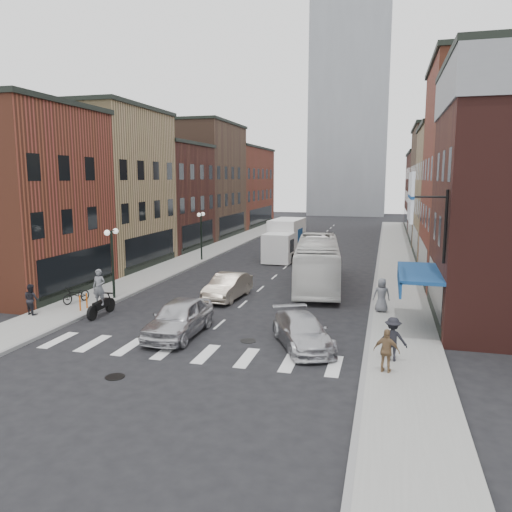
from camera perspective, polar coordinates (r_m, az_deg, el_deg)
The scene contains 32 objects.
ground at distance 23.32m, azimuth -5.01°, elevation -8.48°, with size 160.00×160.00×0.00m, color black.
sidewalk_left at distance 46.35m, azimuth -5.73°, elevation 0.34°, with size 3.00×74.00×0.15m, color gray.
sidewalk_right at distance 43.48m, azimuth 15.77°, elevation -0.52°, with size 3.00×74.00×0.15m, color gray.
curb_left at distance 45.86m, azimuth -3.97°, elevation 0.18°, with size 0.20×74.00×0.16m, color gray.
curb_right at distance 43.48m, azimuth 13.79°, elevation -0.54°, with size 0.20×74.00×0.16m, color gray.
crosswalk_stripes at distance 20.67m, azimuth -7.86°, elevation -10.85°, with size 12.00×2.20×0.01m, color silver.
bldg_left_near at distance 34.03m, azimuth -26.99°, elevation 5.76°, with size 10.30×9.20×11.30m.
bldg_left_mid_a at distance 41.59m, azimuth -18.29°, elevation 7.37°, with size 10.30×10.20×12.30m.
bldg_left_mid_b at distance 50.31m, azimuth -12.01°, elevation 6.68°, with size 10.30×10.20×10.30m.
bldg_left_far_a at distance 60.31m, azimuth -7.32°, elevation 8.57°, with size 10.30×12.20×13.30m.
bldg_left_far_b at distance 73.49m, azimuth -3.17°, elevation 7.90°, with size 10.30×16.20×11.30m.
bldg_right_mid_a at distance 35.69m, azimuth 27.04°, elevation 8.27°, with size 10.30×10.20×14.30m.
bldg_right_mid_b at distance 45.54m, azimuth 24.28°, elevation 6.50°, with size 10.30×10.20×11.30m.
bldg_right_far_a at distance 56.41m, azimuth 22.50°, elevation 7.44°, with size 10.30×12.20×12.30m.
bldg_right_far_b at distance 70.33m, azimuth 20.96°, elevation 6.88°, with size 10.30×16.20×10.30m.
awning_blue at distance 23.85m, azimuth 17.72°, elevation -1.97°, with size 1.80×5.00×0.78m.
billboard_sign at distance 21.45m, azimuth 17.51°, elevation 6.30°, with size 1.52×3.00×3.70m.
distant_tower at distance 100.83m, azimuth 10.81°, elevation 19.09°, with size 14.00×14.00×50.00m, color #9399A0.
streetlamp_near at distance 29.36m, azimuth -16.12°, elevation 0.65°, with size 0.32×1.22×4.11m.
streetlamp_far at distance 41.90m, azimuth -6.29°, elevation 3.33°, with size 0.32×1.22×4.11m.
bike_rack at distance 27.67m, azimuth -19.12°, elevation -4.98°, with size 0.08×0.68×0.80m.
box_truck at distance 43.26m, azimuth 3.30°, elevation 1.88°, with size 2.59×7.80×3.36m.
motorcycle_rider at distance 26.46m, azimuth -17.41°, elevation -4.20°, with size 0.69×2.39×2.44m.
transit_bus at distance 32.38m, azimuth 7.02°, elevation -0.75°, with size 2.62×11.18×3.11m, color white.
sedan_left_near at distance 22.58m, azimuth -8.79°, elevation -6.98°, with size 1.93×4.79×1.63m, color silver.
sedan_left_far at distance 28.99m, azimuth -3.25°, elevation -3.50°, with size 1.54×4.42×1.45m, color #BEAE9A.
curb_car at distance 21.01m, azimuth 5.33°, elevation -8.59°, with size 1.84×4.53×1.31m, color #BABABF.
parked_bicycle at distance 29.24m, azimuth -19.84°, elevation -4.17°, with size 0.61×1.74×0.91m, color black.
ped_left_solo at distance 27.56m, azimuth -24.30°, elevation -4.53°, with size 0.76×0.44×1.56m, color black.
ped_right_a at distance 19.63m, azimuth 15.34°, elevation -9.14°, with size 1.08×0.54×1.67m, color black.
ped_right_b at distance 18.46m, azimuth 14.71°, elevation -10.44°, with size 0.92×0.46×1.57m, color brown.
ped_right_c at distance 26.39m, azimuth 14.16°, elevation -4.35°, with size 0.86×0.56×1.75m, color slate.
Camera 1 is at (7.59, -20.92, 6.97)m, focal length 35.00 mm.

